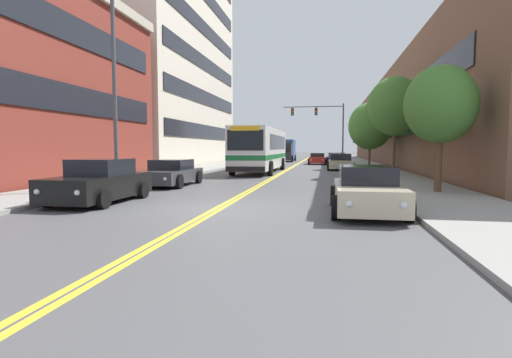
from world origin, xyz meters
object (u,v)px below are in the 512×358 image
(car_silver_parked_left_mid, at_px, (258,159))
(street_tree_right_far, at_px, (370,126))
(car_beige_parked_right_mid, at_px, (341,162))
(street_tree_right_near, at_px, (440,105))
(car_champagne_parked_right_foreground, at_px, (367,191))
(street_lamp_left_near, at_px, (119,62))
(traffic_signal_mast, at_px, (323,120))
(car_black_parked_left_far, at_px, (100,183))
(street_tree_right_mid, at_px, (395,106))
(car_navy_parked_right_end, at_px, (337,159))
(city_bus, at_px, (261,148))
(box_truck, at_px, (285,150))
(car_slate_blue_parked_right_far, at_px, (335,158))
(car_red_moving_lead, at_px, (317,159))
(fire_hydrant, at_px, (379,173))
(car_dark_grey_parked_left_near, at_px, (171,173))

(car_silver_parked_left_mid, bearing_deg, street_tree_right_far, -37.05)
(car_beige_parked_right_mid, bearing_deg, car_silver_parked_left_mid, 131.08)
(car_silver_parked_left_mid, height_order, street_tree_right_near, street_tree_right_near)
(car_champagne_parked_right_foreground, xyz_separation_m, street_lamp_left_near, (-9.43, 3.56, 4.69))
(traffic_signal_mast, bearing_deg, street_tree_right_far, -75.25)
(car_black_parked_left_far, bearing_deg, street_tree_right_mid, 49.61)
(car_black_parked_left_far, relative_size, street_tree_right_near, 0.90)
(car_black_parked_left_far, xyz_separation_m, car_champagne_parked_right_foreground, (8.70, -0.70, -0.05))
(car_navy_parked_right_end, bearing_deg, city_bus, -115.37)
(car_black_parked_left_far, relative_size, car_navy_parked_right_end, 0.93)
(city_bus, height_order, box_truck, city_bus)
(car_beige_parked_right_mid, bearing_deg, car_slate_blue_parked_right_far, 90.31)
(car_silver_parked_left_mid, bearing_deg, car_beige_parked_right_mid, -48.92)
(city_bus, bearing_deg, street_lamp_left_near, -102.76)
(box_truck, bearing_deg, car_navy_parked_right_end, -59.35)
(street_tree_right_far, bearing_deg, street_lamp_left_near, -120.39)
(car_slate_blue_parked_right_far, height_order, box_truck, box_truck)
(car_red_moving_lead, bearing_deg, fire_hydrant, -80.95)
(car_silver_parked_left_mid, xyz_separation_m, fire_hydrant, (10.30, -22.16, -0.05))
(car_black_parked_left_far, height_order, fire_hydrant, car_black_parked_left_far)
(city_bus, bearing_deg, car_silver_parked_left_mid, 100.82)
(car_black_parked_left_far, height_order, street_tree_right_mid, street_tree_right_mid)
(traffic_signal_mast, bearing_deg, car_beige_parked_right_mid, -84.55)
(car_slate_blue_parked_right_far, xyz_separation_m, fire_hydrant, (1.66, -28.39, -0.06))
(car_dark_grey_parked_left_near, xyz_separation_m, car_black_parked_left_far, (-0.06, -6.11, 0.07))
(car_navy_parked_right_end, distance_m, box_truck, 13.18)
(car_beige_parked_right_mid, relative_size, traffic_signal_mast, 0.56)
(car_champagne_parked_right_foreground, bearing_deg, box_truck, 98.98)
(box_truck, relative_size, street_tree_right_mid, 1.07)
(city_bus, bearing_deg, street_tree_right_mid, -24.13)
(car_red_moving_lead, distance_m, street_tree_right_mid, 20.18)
(street_tree_right_near, height_order, street_tree_right_far, street_tree_right_far)
(car_dark_grey_parked_left_near, height_order, street_tree_right_far, street_tree_right_far)
(car_beige_parked_right_mid, relative_size, box_truck, 0.64)
(car_slate_blue_parked_right_far, bearing_deg, car_navy_parked_right_end, -89.57)
(box_truck, bearing_deg, traffic_signal_mast, -30.76)
(car_dark_grey_parked_left_near, height_order, car_silver_parked_left_mid, car_dark_grey_parked_left_near)
(city_bus, relative_size, car_navy_parked_right_end, 2.55)
(car_dark_grey_parked_left_near, xyz_separation_m, fire_hydrant, (10.22, 3.37, -0.06))
(car_beige_parked_right_mid, distance_m, street_tree_right_mid, 9.26)
(car_beige_parked_right_mid, height_order, street_tree_right_far, street_tree_right_far)
(car_navy_parked_right_end, height_order, traffic_signal_mast, traffic_signal_mast)
(car_dark_grey_parked_left_near, bearing_deg, city_bus, 77.51)
(traffic_signal_mast, relative_size, street_tree_right_far, 1.35)
(city_bus, xyz_separation_m, car_silver_parked_left_mid, (-2.65, 13.88, -1.24))
(car_silver_parked_left_mid, height_order, car_black_parked_left_far, car_black_parked_left_far)
(car_silver_parked_left_mid, bearing_deg, street_lamp_left_near, -91.43)
(car_dark_grey_parked_left_near, height_order, box_truck, box_truck)
(car_dark_grey_parked_left_near, height_order, fire_hydrant, car_dark_grey_parked_left_near)
(traffic_signal_mast, distance_m, street_tree_right_far, 16.20)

